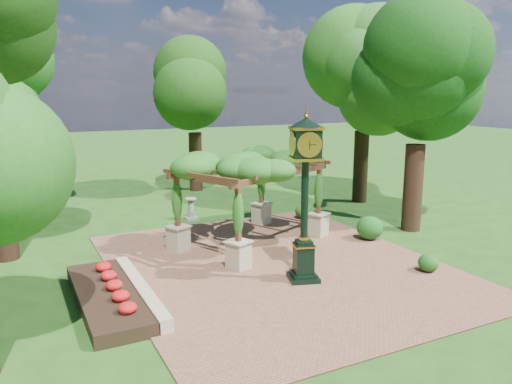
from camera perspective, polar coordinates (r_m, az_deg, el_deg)
name	(u,v)px	position (r m, az deg, el deg)	size (l,w,h in m)	color
ground	(292,276)	(15.71, 4.16, -9.53)	(120.00, 120.00, 0.00)	#1E4714
brick_plaza	(277,265)	(16.51, 2.37, -8.37)	(10.00, 12.00, 0.04)	brown
border_wall	(140,290)	(14.45, -13.07, -10.89)	(0.35, 5.00, 0.40)	#C6B793
flower_bed	(107,297)	(14.30, -16.63, -11.42)	(1.50, 5.00, 0.36)	red
pedestal_clock	(305,185)	(14.53, 5.62, 0.84)	(1.22, 1.22, 4.95)	black
pergola	(251,168)	(18.19, -0.52, 2.71)	(6.42, 5.37, 3.47)	#C0B58F
sundial	(191,210)	(22.36, -7.46, -2.06)	(0.55, 0.55, 0.96)	gray
shrub_front	(428,263)	(16.74, 19.10, -7.63)	(0.64, 0.64, 0.58)	#1A5217
shrub_mid	(370,228)	(19.59, 12.88, -4.00)	(1.00, 1.00, 0.90)	#1A5217
shrub_back	(303,211)	(22.29, 5.44, -2.19)	(0.74, 0.74, 0.66)	#265518
tree_west_far	(16,84)	(24.25, -25.72, 11.03)	(4.24, 4.24, 8.61)	black
tree_north	(194,87)	(28.38, -7.11, 11.87)	(4.21, 4.21, 8.54)	#332014
tree_east_far	(365,74)	(25.77, 12.30, 13.07)	(4.84, 4.84, 9.38)	black
tree_east_near	(420,75)	(20.84, 18.26, 12.60)	(4.38, 4.38, 9.11)	#372016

